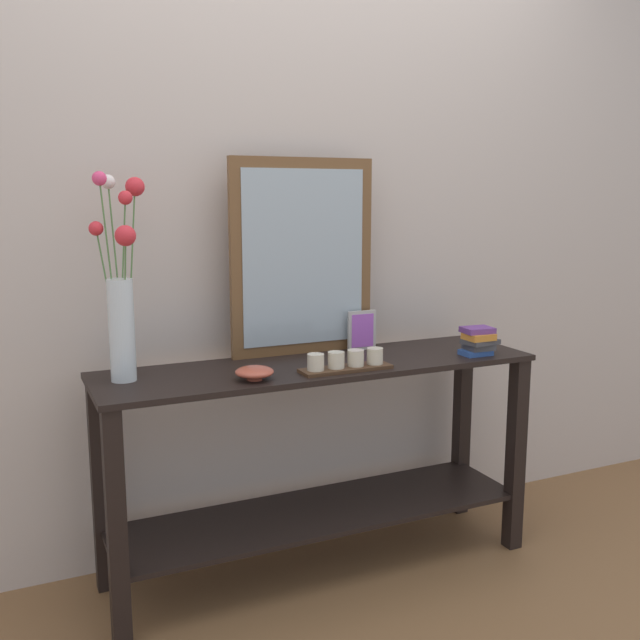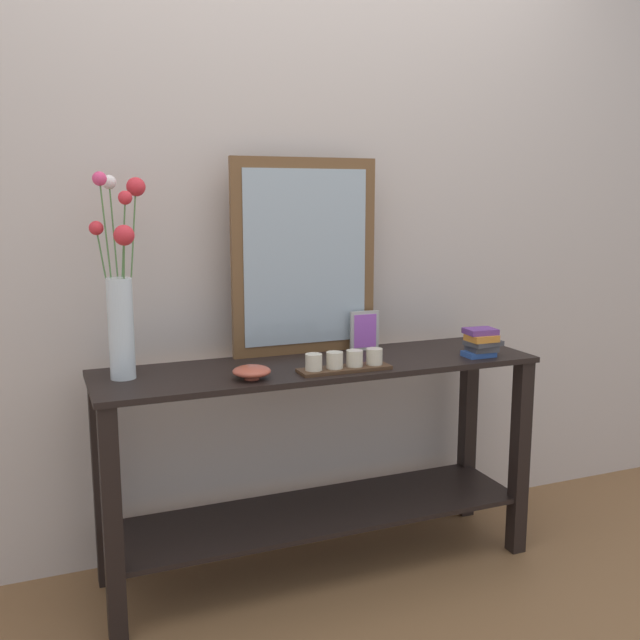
% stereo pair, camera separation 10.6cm
% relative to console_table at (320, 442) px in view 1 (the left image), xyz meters
% --- Properties ---
extents(ground_plane, '(7.00, 6.00, 0.02)m').
position_rel_console_table_xyz_m(ground_plane, '(0.00, 0.00, -0.49)').
color(ground_plane, brown).
extents(wall_back, '(6.40, 0.08, 2.70)m').
position_rel_console_table_xyz_m(wall_back, '(0.00, 0.33, 0.87)').
color(wall_back, beige).
rests_on(wall_back, ground).
extents(console_table, '(1.56, 0.42, 0.77)m').
position_rel_console_table_xyz_m(console_table, '(0.00, 0.00, 0.00)').
color(console_table, black).
rests_on(console_table, ground).
extents(mirror_leaning, '(0.55, 0.03, 0.71)m').
position_rel_console_table_xyz_m(mirror_leaning, '(0.01, 0.18, 0.65)').
color(mirror_leaning, brown).
rests_on(mirror_leaning, console_table).
extents(tall_vase_left, '(0.19, 0.23, 0.65)m').
position_rel_console_table_xyz_m(tall_vase_left, '(-0.66, 0.06, 0.57)').
color(tall_vase_left, silver).
rests_on(tall_vase_left, console_table).
extents(candle_tray, '(0.32, 0.09, 0.07)m').
position_rel_console_table_xyz_m(candle_tray, '(0.04, -0.13, 0.32)').
color(candle_tray, '#472D1C').
rests_on(candle_tray, console_table).
extents(picture_frame_small, '(0.12, 0.01, 0.15)m').
position_rel_console_table_xyz_m(picture_frame_small, '(0.24, 0.14, 0.37)').
color(picture_frame_small, '#B7B2AD').
rests_on(picture_frame_small, console_table).
extents(decorative_bowl, '(0.12, 0.12, 0.04)m').
position_rel_console_table_xyz_m(decorative_bowl, '(-0.28, -0.12, 0.32)').
color(decorative_bowl, '#B24C38').
rests_on(decorative_bowl, console_table).
extents(book_stack, '(0.13, 0.10, 0.10)m').
position_rel_console_table_xyz_m(book_stack, '(0.58, -0.12, 0.34)').
color(book_stack, '#2D519E').
rests_on(book_stack, console_table).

